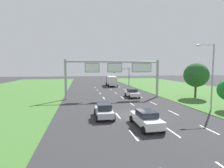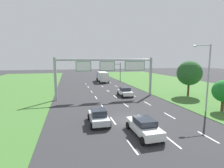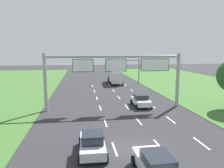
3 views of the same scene
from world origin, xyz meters
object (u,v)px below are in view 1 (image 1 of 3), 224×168
(street_lamp, at_px, (210,71))
(car_near_red, at_px, (132,93))
(box_truck, at_px, (111,81))
(traffic_light_mast, at_px, (123,73))
(car_lead_silver, at_px, (146,118))
(sign_gantry, at_px, (116,71))
(roadside_tree_mid, at_px, (196,75))
(car_mid_lane, at_px, (104,111))

(street_lamp, bearing_deg, car_near_red, 118.13)
(box_truck, distance_m, traffic_light_mast, 4.14)
(car_lead_silver, xyz_separation_m, box_truck, (3.42, 37.06, 0.86))
(sign_gantry, relative_size, traffic_light_mast, 3.08)
(box_truck, distance_m, roadside_tree_mid, 26.39)
(car_near_red, height_order, traffic_light_mast, traffic_light_mast)
(box_truck, height_order, roadside_tree_mid, roadside_tree_mid)
(car_near_red, distance_m, car_lead_silver, 16.76)
(car_near_red, bearing_deg, sign_gantry, -168.98)
(car_mid_lane, xyz_separation_m, traffic_light_mast, (10.14, 32.11, 3.09))
(car_near_red, xyz_separation_m, car_mid_lane, (-7.12, -12.64, -0.01))
(sign_gantry, distance_m, traffic_light_mast, 21.12)
(car_near_red, relative_size, roadside_tree_mid, 0.63)
(car_lead_silver, relative_size, car_mid_lane, 1.12)
(car_near_red, xyz_separation_m, street_lamp, (6.45, -12.06, 4.29))
(car_near_red, distance_m, traffic_light_mast, 19.94)
(car_near_red, relative_size, street_lamp, 0.47)
(car_near_red, bearing_deg, street_lamp, -61.77)
(car_mid_lane, height_order, roadside_tree_mid, roadside_tree_mid)
(box_truck, height_order, street_lamp, street_lamp)
(box_truck, xyz_separation_m, sign_gantry, (-3.10, -21.35, 3.31))
(traffic_light_mast, bearing_deg, car_mid_lane, -107.52)
(car_near_red, bearing_deg, traffic_light_mast, 81.30)
(car_near_red, bearing_deg, car_lead_silver, -102.52)
(car_lead_silver, relative_size, sign_gantry, 0.26)
(car_lead_silver, distance_m, sign_gantry, 16.26)
(car_near_red, distance_m, car_mid_lane, 14.51)
(car_mid_lane, distance_m, box_truck, 34.06)
(car_mid_lane, distance_m, roadside_tree_mid, 21.02)
(traffic_light_mast, xyz_separation_m, street_lamp, (3.43, -31.53, 1.21))
(car_lead_silver, relative_size, traffic_light_mast, 0.80)
(street_lamp, xyz_separation_m, roadside_tree_mid, (4.75, 9.12, -0.87))
(car_lead_silver, bearing_deg, car_mid_lane, 132.10)
(traffic_light_mast, relative_size, roadside_tree_mid, 0.87)
(box_truck, bearing_deg, street_lamp, -76.53)
(sign_gantry, relative_size, roadside_tree_mid, 2.69)
(car_near_red, height_order, roadside_tree_mid, roadside_tree_mid)
(box_truck, bearing_deg, traffic_light_mast, -18.78)
(box_truck, relative_size, traffic_light_mast, 1.47)
(traffic_light_mast, bearing_deg, roadside_tree_mid, -69.94)
(street_lamp, distance_m, roadside_tree_mid, 10.32)
(traffic_light_mast, height_order, roadside_tree_mid, roadside_tree_mid)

